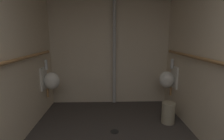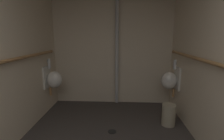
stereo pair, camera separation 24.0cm
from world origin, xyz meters
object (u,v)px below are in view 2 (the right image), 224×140
Objects in this scene: standpipe_back_wall at (117,47)px; waste_bin at (169,115)px; floor_drain at (112,131)px; urinal_right_mid at (170,80)px; urinal_left_mid at (53,79)px.

waste_bin is (0.92, -0.94, -1.11)m from standpipe_back_wall.
waste_bin is (0.97, 0.27, 0.18)m from floor_drain.
urinal_right_mid reaches higher than waste_bin.
waste_bin is (2.19, -0.48, -0.49)m from urinal_left_mid.
standpipe_back_wall is (-1.06, 0.42, 0.63)m from urinal_right_mid.
urinal_right_mid is 1.31m from standpipe_back_wall.
standpipe_back_wall is 1.77m from floor_drain.
urinal_left_mid and urinal_right_mid have the same top height.
urinal_left_mid reaches higher than floor_drain.
floor_drain is at bearing -144.72° from urinal_right_mid.
floor_drain is at bearing -164.39° from waste_bin.
urinal_left_mid is 2.33m from urinal_right_mid.
urinal_right_mid is at bearing 0.83° from urinal_left_mid.
floor_drain is (1.22, -0.75, -0.67)m from urinal_left_mid.
waste_bin is at bearing 15.61° from floor_drain.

